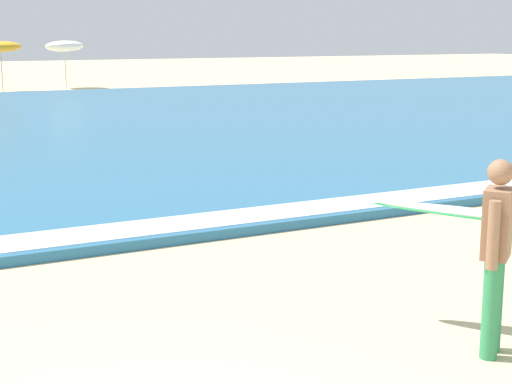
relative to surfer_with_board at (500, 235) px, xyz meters
name	(u,v)px	position (x,y,z in m)	size (l,w,h in m)	color
surfer_with_board	(500,235)	(0.00, 0.00, 0.00)	(1.74, 2.11, 1.73)	#338E56
beach_umbrella_6	(0,47)	(1.99, 34.55, 1.12)	(1.95, 1.97, 2.44)	beige
beach_umbrella_7	(64,46)	(5.38, 35.81, 1.10)	(1.93, 1.97, 2.48)	beige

